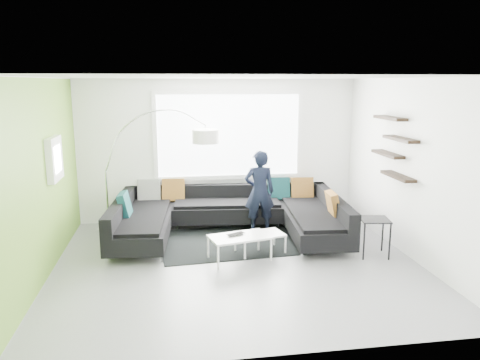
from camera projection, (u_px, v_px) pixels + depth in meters
The scene contains 9 objects.
ground at pixel (237, 264), 7.17m from camera, with size 5.50×5.50×0.00m, color gray.
room_shell at pixel (238, 145), 7.00m from camera, with size 5.54×5.04×2.82m.
sectional_sofa at pixel (229, 217), 8.31m from camera, with size 4.17×2.79×0.86m.
rug at pixel (230, 242), 8.13m from camera, with size 2.39×1.74×0.01m, color black.
coffee_table at pixel (250, 245), 7.45m from camera, with size 1.18×0.69×0.39m, color white.
arc_lamp at pixel (106, 171), 8.55m from camera, with size 2.13×0.90×2.26m, color silver, non-canonical shape.
side_table at pixel (374, 237), 7.46m from camera, with size 0.44×0.44×0.61m, color black.
person at pixel (259, 192), 8.56m from camera, with size 0.57×0.39×1.53m, color black.
laptop at pixel (238, 235), 7.28m from camera, with size 0.35×0.31×0.02m, color black.
Camera 1 is at (-0.99, -6.68, 2.73)m, focal length 35.00 mm.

